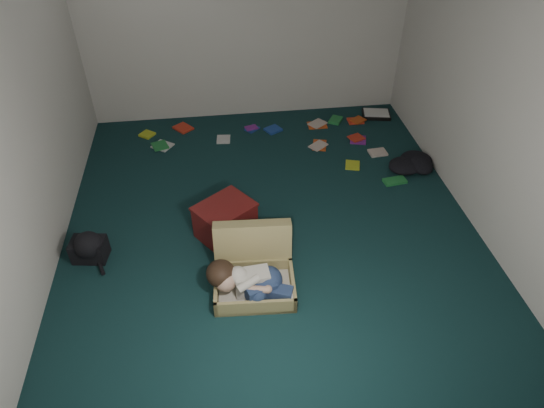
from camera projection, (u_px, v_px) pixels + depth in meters
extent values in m
plane|color=#102D2F|center=(270.00, 222.00, 4.87)|extent=(4.50, 4.50, 0.00)
plane|color=silver|center=(245.00, 16.00, 5.77)|extent=(4.50, 0.00, 4.50)
plane|color=silver|center=(330.00, 326.00, 2.32)|extent=(4.50, 0.00, 4.50)
plane|color=silver|center=(20.00, 121.00, 3.84)|extent=(0.00, 4.50, 4.50)
plane|color=silver|center=(495.00, 91.00, 4.25)|extent=(0.00, 4.50, 4.50)
cube|color=tan|center=(255.00, 287.00, 4.11)|extent=(0.71, 0.53, 0.15)
cube|color=beige|center=(255.00, 289.00, 4.13)|extent=(0.65, 0.47, 0.02)
cube|color=tan|center=(253.00, 247.00, 4.25)|extent=(0.69, 0.25, 0.50)
cube|color=beige|center=(252.00, 281.00, 4.04)|extent=(0.30, 0.18, 0.21)
sphere|color=tan|center=(226.00, 281.00, 3.97)|extent=(0.18, 0.18, 0.18)
ellipsoid|color=black|center=(221.00, 273.00, 3.99)|extent=(0.24, 0.25, 0.21)
ellipsoid|color=navy|center=(269.00, 280.00, 4.05)|extent=(0.22, 0.25, 0.21)
cube|color=navy|center=(261.00, 291.00, 3.97)|extent=(0.28, 0.20, 0.14)
cube|color=navy|center=(278.00, 293.00, 3.99)|extent=(0.26, 0.19, 0.11)
sphere|color=white|center=(289.00, 291.00, 4.03)|extent=(0.11, 0.11, 0.11)
sphere|color=white|center=(290.00, 298.00, 3.98)|extent=(0.10, 0.10, 0.10)
cylinder|color=tan|center=(258.00, 289.00, 3.92)|extent=(0.18, 0.07, 0.06)
cube|color=#5E1413|center=(225.00, 221.00, 4.62)|extent=(0.63, 0.61, 0.33)
cube|color=#5E1413|center=(224.00, 207.00, 4.51)|extent=(0.66, 0.63, 0.02)
cube|color=black|center=(376.00, 114.00, 6.53)|extent=(0.41, 0.34, 0.05)
cube|color=white|center=(376.00, 113.00, 6.51)|extent=(0.37, 0.30, 0.01)
cube|color=#BCCC24|center=(147.00, 135.00, 6.14)|extent=(0.20, 0.15, 0.02)
cube|color=red|center=(183.00, 128.00, 6.27)|extent=(0.25, 0.24, 0.02)
cube|color=silver|center=(224.00, 139.00, 6.06)|extent=(0.20, 0.23, 0.02)
cube|color=navy|center=(273.00, 130.00, 6.24)|extent=(0.21, 0.24, 0.02)
cube|color=#C64717|center=(317.00, 125.00, 6.33)|extent=(0.25, 0.23, 0.02)
cube|color=#217C37|center=(336.00, 121.00, 6.42)|extent=(0.21, 0.17, 0.02)
cube|color=#7B2289|center=(358.00, 140.00, 6.04)|extent=(0.25, 0.25, 0.02)
cube|color=beige|center=(378.00, 153.00, 5.82)|extent=(0.19, 0.23, 0.02)
cube|color=#BCCC24|center=(353.00, 165.00, 5.62)|extent=(0.22, 0.25, 0.02)
cube|color=red|center=(355.00, 121.00, 6.41)|extent=(0.25, 0.22, 0.02)
cube|color=silver|center=(163.00, 146.00, 5.95)|extent=(0.22, 0.18, 0.02)
cube|color=navy|center=(252.00, 129.00, 6.25)|extent=(0.25, 0.25, 0.02)
cube|color=#C64717|center=(319.00, 145.00, 5.95)|extent=(0.17, 0.22, 0.02)
cube|color=#217C37|center=(395.00, 181.00, 5.38)|extent=(0.23, 0.25, 0.02)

